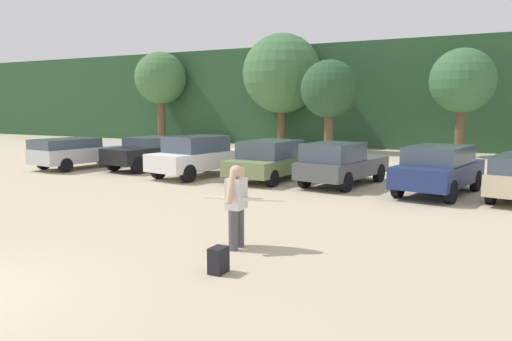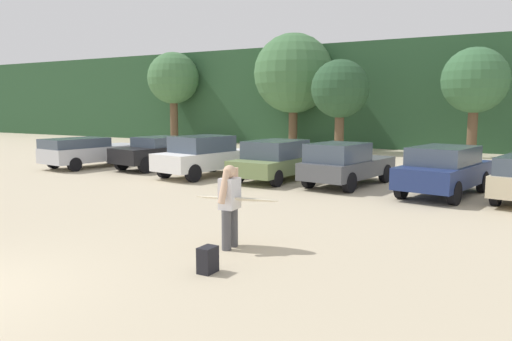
{
  "view_description": "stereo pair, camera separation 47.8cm",
  "coord_description": "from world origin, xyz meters",
  "px_view_note": "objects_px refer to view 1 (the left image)",
  "views": [
    {
      "loc": [
        7.24,
        -4.06,
        2.82
      ],
      "look_at": [
        0.98,
        7.73,
        1.09
      ],
      "focal_mm": 35.21,
      "sensor_mm": 36.0,
      "label": 1
    },
    {
      "loc": [
        7.66,
        -3.83,
        2.82
      ],
      "look_at": [
        0.98,
        7.73,
        1.09
      ],
      "focal_mm": 35.21,
      "sensor_mm": 36.0,
      "label": 2
    }
  ],
  "objects_px": {
    "parked_car_olive_green": "(271,160)",
    "backpack_dropped": "(218,260)",
    "parked_car_black": "(150,152)",
    "parked_car_navy": "(439,169)",
    "person_adult": "(236,202)",
    "parked_car_white": "(197,156)",
    "surfboard_cream": "(243,199)",
    "parked_car_silver": "(79,152)",
    "parked_car_dark_gray": "(340,163)"
  },
  "relations": [
    {
      "from": "parked_car_silver",
      "to": "parked_car_white",
      "type": "xyz_separation_m",
      "value": [
        6.36,
        0.14,
        0.1
      ]
    },
    {
      "from": "parked_car_dark_gray",
      "to": "parked_car_navy",
      "type": "xyz_separation_m",
      "value": [
        3.34,
        -0.25,
        0.04
      ]
    },
    {
      "from": "parked_car_silver",
      "to": "surfboard_cream",
      "type": "relative_size",
      "value": 2.63
    },
    {
      "from": "parked_car_olive_green",
      "to": "parked_car_dark_gray",
      "type": "xyz_separation_m",
      "value": [
        2.74,
        -0.03,
        0.01
      ]
    },
    {
      "from": "parked_car_dark_gray",
      "to": "person_adult",
      "type": "distance_m",
      "value": 8.6
    },
    {
      "from": "parked_car_dark_gray",
      "to": "parked_car_black",
      "type": "bearing_deg",
      "value": 95.09
    },
    {
      "from": "parked_car_white",
      "to": "surfboard_cream",
      "type": "height_order",
      "value": "parked_car_white"
    },
    {
      "from": "parked_car_white",
      "to": "person_adult",
      "type": "bearing_deg",
      "value": -131.38
    },
    {
      "from": "surfboard_cream",
      "to": "parked_car_dark_gray",
      "type": "bearing_deg",
      "value": -97.38
    },
    {
      "from": "person_adult",
      "to": "surfboard_cream",
      "type": "bearing_deg",
      "value": -117.54
    },
    {
      "from": "parked_car_white",
      "to": "parked_car_navy",
      "type": "relative_size",
      "value": 0.97
    },
    {
      "from": "parked_car_black",
      "to": "surfboard_cream",
      "type": "height_order",
      "value": "parked_car_black"
    },
    {
      "from": "surfboard_cream",
      "to": "backpack_dropped",
      "type": "xyz_separation_m",
      "value": [
        0.42,
        -1.58,
        -0.76
      ]
    },
    {
      "from": "parked_car_olive_green",
      "to": "surfboard_cream",
      "type": "relative_size",
      "value": 2.39
    },
    {
      "from": "parked_car_olive_green",
      "to": "parked_car_white",
      "type": "bearing_deg",
      "value": 104.26
    },
    {
      "from": "person_adult",
      "to": "parked_car_white",
      "type": "bearing_deg",
      "value": -55.59
    },
    {
      "from": "parked_car_black",
      "to": "parked_car_dark_gray",
      "type": "height_order",
      "value": "parked_car_dark_gray"
    },
    {
      "from": "surfboard_cream",
      "to": "backpack_dropped",
      "type": "bearing_deg",
      "value": 92.04
    },
    {
      "from": "parked_car_black",
      "to": "parked_car_olive_green",
      "type": "bearing_deg",
      "value": -85.8
    },
    {
      "from": "parked_car_silver",
      "to": "parked_car_dark_gray",
      "type": "height_order",
      "value": "parked_car_dark_gray"
    },
    {
      "from": "parked_car_white",
      "to": "backpack_dropped",
      "type": "xyz_separation_m",
      "value": [
        6.96,
        -9.46,
        -0.63
      ]
    },
    {
      "from": "parked_car_white",
      "to": "person_adult",
      "type": "height_order",
      "value": "person_adult"
    },
    {
      "from": "parked_car_olive_green",
      "to": "person_adult",
      "type": "distance_m",
      "value": 9.28
    },
    {
      "from": "person_adult",
      "to": "backpack_dropped",
      "type": "height_order",
      "value": "person_adult"
    },
    {
      "from": "parked_car_white",
      "to": "parked_car_olive_green",
      "type": "distance_m",
      "value": 3.06
    },
    {
      "from": "parked_car_white",
      "to": "parked_car_navy",
      "type": "height_order",
      "value": "parked_car_white"
    },
    {
      "from": "parked_car_navy",
      "to": "surfboard_cream",
      "type": "bearing_deg",
      "value": 172.28
    },
    {
      "from": "parked_car_olive_green",
      "to": "parked_car_black",
      "type": "bearing_deg",
      "value": 89.39
    },
    {
      "from": "parked_car_silver",
      "to": "parked_car_olive_green",
      "type": "distance_m",
      "value": 9.4
    },
    {
      "from": "parked_car_black",
      "to": "parked_car_olive_green",
      "type": "distance_m",
      "value": 6.27
    },
    {
      "from": "parked_car_navy",
      "to": "person_adult",
      "type": "height_order",
      "value": "person_adult"
    },
    {
      "from": "parked_car_olive_green",
      "to": "backpack_dropped",
      "type": "height_order",
      "value": "parked_car_olive_green"
    },
    {
      "from": "parked_car_black",
      "to": "parked_car_dark_gray",
      "type": "bearing_deg",
      "value": -84.78
    },
    {
      "from": "person_adult",
      "to": "surfboard_cream",
      "type": "relative_size",
      "value": 0.92
    },
    {
      "from": "person_adult",
      "to": "parked_car_olive_green",
      "type": "bearing_deg",
      "value": -72.54
    },
    {
      "from": "person_adult",
      "to": "backpack_dropped",
      "type": "xyz_separation_m",
      "value": [
        0.48,
        -1.43,
        -0.72
      ]
    },
    {
      "from": "parked_car_olive_green",
      "to": "backpack_dropped",
      "type": "xyz_separation_m",
      "value": [
        3.95,
        -10.03,
        -0.56
      ]
    },
    {
      "from": "parked_car_navy",
      "to": "parked_car_white",
      "type": "bearing_deg",
      "value": 101.46
    },
    {
      "from": "parked_car_dark_gray",
      "to": "surfboard_cream",
      "type": "bearing_deg",
      "value": -166.53
    },
    {
      "from": "parked_car_white",
      "to": "surfboard_cream",
      "type": "bearing_deg",
      "value": -130.58
    },
    {
      "from": "parked_car_black",
      "to": "person_adult",
      "type": "relative_size",
      "value": 2.55
    },
    {
      "from": "parked_car_navy",
      "to": "surfboard_cream",
      "type": "height_order",
      "value": "parked_car_navy"
    },
    {
      "from": "parked_car_dark_gray",
      "to": "backpack_dropped",
      "type": "distance_m",
      "value": 10.09
    },
    {
      "from": "parked_car_silver",
      "to": "surfboard_cream",
      "type": "distance_m",
      "value": 15.05
    },
    {
      "from": "backpack_dropped",
      "to": "parked_car_silver",
      "type": "bearing_deg",
      "value": 145.0
    },
    {
      "from": "parked_car_dark_gray",
      "to": "parked_car_navy",
      "type": "distance_m",
      "value": 3.35
    },
    {
      "from": "parked_car_silver",
      "to": "person_adult",
      "type": "height_order",
      "value": "person_adult"
    },
    {
      "from": "parked_car_black",
      "to": "backpack_dropped",
      "type": "distance_m",
      "value": 14.63
    },
    {
      "from": "parked_car_olive_green",
      "to": "parked_car_dark_gray",
      "type": "bearing_deg",
      "value": -87.24
    },
    {
      "from": "parked_car_olive_green",
      "to": "parked_car_navy",
      "type": "height_order",
      "value": "parked_car_navy"
    }
  ]
}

